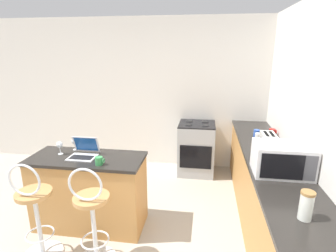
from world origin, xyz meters
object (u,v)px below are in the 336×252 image
(bar_stool_near, at_px, (36,213))
(mug_white, at_px, (258,136))
(microwave, at_px, (282,159))
(toaster, at_px, (268,141))
(stove_range, at_px, (196,148))
(wine_glass_short, at_px, (75,142))
(storage_jar, at_px, (306,205))
(mug_green, at_px, (99,161))
(mug_blue, at_px, (257,133))
(bar_stool_far, at_px, (92,218))
(laptop, at_px, (84,151))
(wine_glass_tall, at_px, (60,145))
(mug_red, at_px, (272,132))

(bar_stool_near, relative_size, mug_white, 10.65)
(microwave, distance_m, toaster, 0.70)
(stove_range, xyz_separation_m, wine_glass_short, (-1.43, -1.41, 0.55))
(microwave, relative_size, storage_jar, 2.46)
(bar_stool_near, xyz_separation_m, mug_green, (0.52, 0.40, 0.41))
(mug_blue, xyz_separation_m, mug_white, (0.00, -0.11, -0.01))
(mug_white, bearing_deg, bar_stool_far, -139.60)
(mug_blue, bearing_deg, laptop, -154.27)
(laptop, distance_m, wine_glass_tall, 0.31)
(laptop, xyz_separation_m, wine_glass_short, (-0.20, 0.17, 0.05))
(mug_red, xyz_separation_m, mug_green, (-2.05, -1.31, -0.01))
(stove_range, height_order, mug_white, mug_white)
(microwave, distance_m, storage_jar, 0.74)
(bar_stool_near, xyz_separation_m, toaster, (2.40, 1.16, 0.47))
(bar_stool_near, bearing_deg, storage_jar, -6.63)
(mug_blue, height_order, wine_glass_tall, wine_glass_tall)
(microwave, xyz_separation_m, toaster, (0.02, 0.70, -0.06))
(mug_blue, bearing_deg, mug_green, -146.45)
(stove_range, bearing_deg, mug_red, -23.55)
(mug_red, height_order, wine_glass_tall, wine_glass_tall)
(mug_red, bearing_deg, bar_stool_far, -139.16)
(toaster, distance_m, mug_green, 2.02)
(microwave, bearing_deg, toaster, 88.17)
(bar_stool_far, relative_size, stove_range, 1.20)
(laptop, relative_size, stove_range, 0.34)
(mug_white, distance_m, wine_glass_short, 2.39)
(bar_stool_far, relative_size, mug_green, 10.87)
(wine_glass_tall, bearing_deg, mug_blue, 22.53)
(storage_jar, xyz_separation_m, wine_glass_tall, (-2.39, 0.89, 0.00))
(bar_stool_near, bearing_deg, mug_red, 33.67)
(laptop, xyz_separation_m, mug_green, (0.27, -0.20, -0.01))
(toaster, bearing_deg, bar_stool_near, -154.16)
(stove_range, distance_m, mug_red, 1.28)
(toaster, height_order, mug_blue, toaster)
(mug_blue, xyz_separation_m, wine_glass_short, (-2.28, -0.83, 0.05))
(laptop, height_order, wine_glass_tall, laptop)
(toaster, relative_size, mug_red, 2.94)
(mug_green, distance_m, wine_glass_short, 0.60)
(bar_stool_near, height_order, mug_white, bar_stool_near)
(bar_stool_near, bearing_deg, wine_glass_tall, 93.95)
(wine_glass_short, bearing_deg, laptop, -41.14)
(mug_green, bearing_deg, laptop, 142.86)
(bar_stool_far, xyz_separation_m, mug_green, (-0.07, 0.40, 0.41))
(toaster, distance_m, wine_glass_tall, 2.50)
(bar_stool_far, bearing_deg, storage_jar, -8.82)
(bar_stool_near, xyz_separation_m, laptop, (0.26, 0.60, 0.43))
(microwave, bearing_deg, laptop, 176.23)
(bar_stool_near, bearing_deg, stove_range, 55.75)
(bar_stool_near, height_order, laptop, laptop)
(microwave, distance_m, mug_blue, 1.15)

